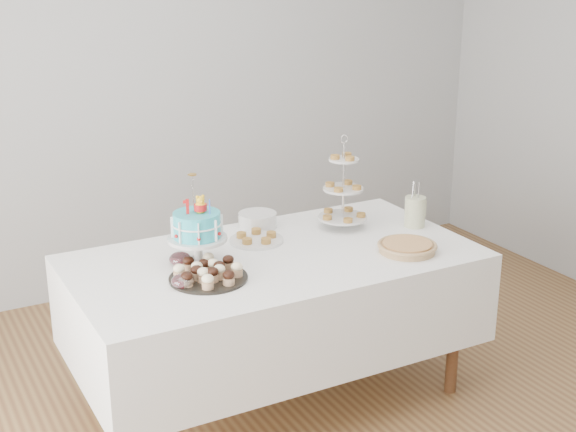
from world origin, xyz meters
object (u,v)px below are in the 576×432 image
jam_bowl_a (183,281)px  utensil_pitcher (415,210)px  tiered_stand (343,189)px  birthday_cake (198,240)px  jam_bowl_b (180,259)px  pie (407,247)px  table (274,299)px  cupcake_tray (208,271)px  plate_stack (258,220)px  pastry_plate (256,238)px

jam_bowl_a → utensil_pitcher: size_ratio=0.41×
tiered_stand → utensil_pitcher: 0.40m
birthday_cake → jam_bowl_b: (-0.08, 0.02, -0.09)m
pie → utensil_pitcher: utensil_pitcher is taller
table → jam_bowl_b: bearing=167.4°
cupcake_tray → birthday_cake: bearing=80.4°
cupcake_tray → jam_bowl_b: bearing=102.2°
pie → plate_stack: (-0.47, 0.66, 0.01)m
birthday_cake → tiered_stand: bearing=25.8°
jam_bowl_a → plate_stack: bearing=41.0°
jam_bowl_a → utensil_pitcher: (1.36, 0.17, 0.06)m
plate_stack → utensil_pitcher: 0.82m
pie → pastry_plate: size_ratio=1.07×
utensil_pitcher → pie: bearing=-116.1°
birthday_cake → utensil_pitcher: birthday_cake is taller
pastry_plate → utensil_pitcher: (0.83, -0.19, 0.07)m
cupcake_tray → pie: 0.98m
cupcake_tray → jam_bowl_a: cupcake_tray is taller
plate_stack → jam_bowl_a: (-0.63, -0.55, -0.01)m
table → birthday_cake: size_ratio=4.56×
jam_bowl_a → pastry_plate: bearing=33.9°
cupcake_tray → pastry_plate: cupcake_tray is taller
utensil_pitcher → plate_stack: bearing=168.6°
plate_stack → jam_bowl_a: bearing=-139.0°
pastry_plate → jam_bowl_b: bearing=-166.0°
pie → jam_bowl_a: jam_bowl_a is taller
birthday_cake → cupcake_tray: size_ratio=1.21×
tiered_stand → utensil_pitcher: size_ratio=2.03×
table → tiered_stand: (0.50, 0.19, 0.43)m
tiered_stand → jam_bowl_a: bearing=-161.8°
table → utensil_pitcher: utensil_pitcher is taller
birthday_cake → pastry_plate: size_ratio=1.57×
pastry_plate → jam_bowl_a: 0.64m
utensil_pitcher → birthday_cake: bearing=-166.7°
pie → utensil_pitcher: 0.39m
pie → table: bearing=155.9°
plate_stack → pastry_plate: (-0.10, -0.19, -0.02)m
cupcake_tray → utensil_pitcher: bearing=6.6°
pie → cupcake_tray: bearing=171.7°
tiered_stand → utensil_pitcher: (0.34, -0.17, -0.12)m
tiered_stand → jam_bowl_a: size_ratio=4.91×
jam_bowl_b → birthday_cake: bearing=-13.3°
cupcake_tray → pastry_plate: (0.40, 0.33, -0.02)m
birthday_cake → cupcake_tray: birthday_cake is taller
tiered_stand → jam_bowl_a: 1.09m
cupcake_tray → tiered_stand: tiered_stand is taller
jam_bowl_b → table: bearing=-12.6°
tiered_stand → jam_bowl_b: 0.95m
utensil_pitcher → tiered_stand: bearing=170.0°
birthday_cake → cupcake_tray: bearing=-81.1°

